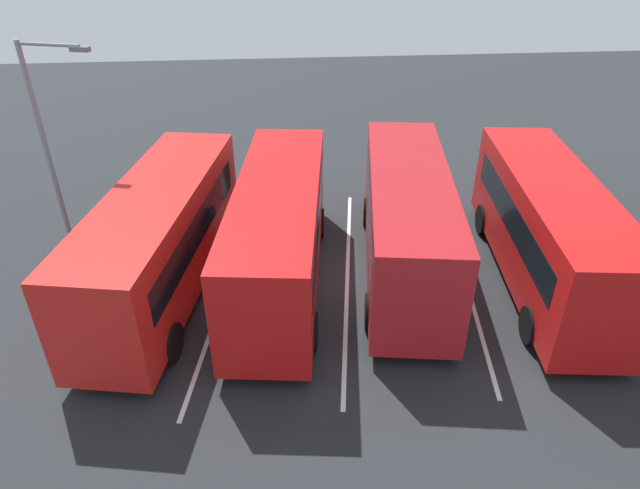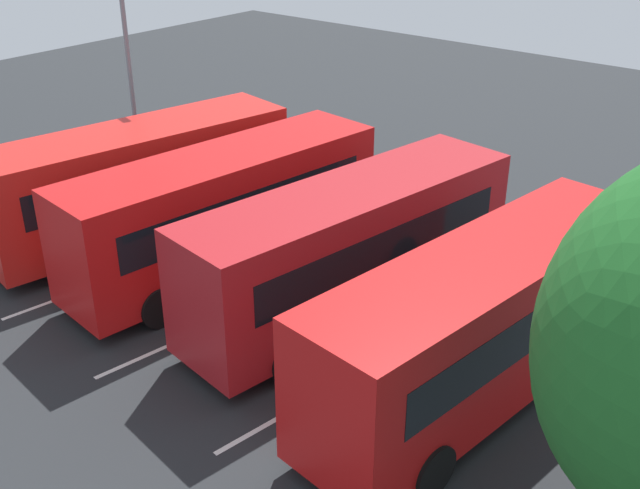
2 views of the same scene
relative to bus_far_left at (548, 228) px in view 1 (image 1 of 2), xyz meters
name	(u,v)px [view 1 (image 1 of 2)]	position (x,y,z in m)	size (l,w,h in m)	color
ground_plane	(347,276)	(0.68, 5.94, -1.85)	(59.70, 59.70, 0.00)	#232628
bus_far_left	(548,228)	(0.00, 0.00, 0.00)	(9.39, 3.46, 3.37)	red
bus_center_left	(407,219)	(0.93, 4.10, 0.00)	(9.42, 3.70, 3.37)	#AD191E
bus_center_right	(279,231)	(0.55, 8.06, 0.00)	(9.39, 3.46, 3.37)	red
bus_far_right	(161,237)	(0.49, 11.51, 0.00)	(9.44, 4.00, 3.37)	red
pedestrian	(268,174)	(6.42, 8.35, -0.80)	(0.45, 0.45, 1.78)	#232833
street_lamp	(50,138)	(3.25, 14.99, 2.14)	(0.78, 2.23, 6.89)	gray
lane_stripe_outer_left	(463,270)	(0.68, 2.15, -1.85)	(11.16, 0.12, 0.01)	silver
lane_stripe_inner_left	(347,276)	(0.68, 5.94, -1.85)	(11.16, 0.12, 0.01)	silver
lane_stripe_inner_right	(228,282)	(0.68, 9.73, -1.85)	(11.16, 0.12, 0.01)	silver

